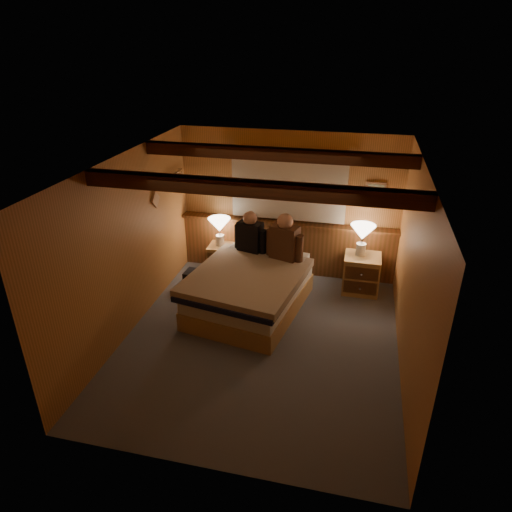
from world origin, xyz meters
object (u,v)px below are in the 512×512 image
(person_left, at_px, (250,235))
(person_right, at_px, (285,240))
(nightstand_left, at_px, (222,259))
(lamp_left, at_px, (219,227))
(duffel_bag, at_px, (199,279))
(nightstand_right, at_px, (361,274))
(lamp_right, at_px, (362,234))
(bed, at_px, (250,290))

(person_left, xyz_separation_m, person_right, (0.57, -0.15, 0.03))
(nightstand_left, height_order, lamp_left, lamp_left)
(lamp_left, xyz_separation_m, duffel_bag, (-0.18, -0.62, -0.69))
(nightstand_left, relative_size, duffel_bag, 1.05)
(nightstand_left, height_order, person_left, person_left)
(nightstand_right, distance_m, duffel_bag, 2.60)
(nightstand_right, xyz_separation_m, person_left, (-1.75, -0.25, 0.61))
(person_left, bearing_deg, lamp_right, 24.75)
(lamp_left, relative_size, person_left, 0.73)
(nightstand_left, bearing_deg, duffel_bag, -111.12)
(person_right, bearing_deg, nightstand_left, 172.29)
(nightstand_right, distance_m, lamp_left, 2.43)
(bed, height_order, nightstand_left, bed)
(nightstand_right, height_order, lamp_right, lamp_right)
(lamp_right, bearing_deg, nightstand_right, -44.44)
(nightstand_right, bearing_deg, person_right, -160.98)
(lamp_left, bearing_deg, nightstand_left, -17.16)
(duffel_bag, bearing_deg, person_left, 18.89)
(lamp_left, height_order, lamp_right, lamp_right)
(lamp_right, relative_size, person_right, 0.68)
(nightstand_left, distance_m, lamp_right, 2.40)
(person_right, bearing_deg, lamp_right, 38.21)
(nightstand_left, relative_size, person_left, 0.73)
(nightstand_left, distance_m, person_right, 1.45)
(nightstand_right, bearing_deg, bed, -149.08)
(lamp_left, distance_m, duffel_bag, 0.94)
(nightstand_left, distance_m, lamp_left, 0.59)
(lamp_left, relative_size, person_right, 0.66)
(bed, xyz_separation_m, duffel_bag, (-0.96, 0.46, -0.20))
(nightstand_right, bearing_deg, nightstand_left, 177.22)
(lamp_right, bearing_deg, person_left, -170.14)
(nightstand_right, height_order, lamp_left, lamp_left)
(nightstand_left, height_order, duffel_bag, nightstand_left)
(lamp_right, height_order, person_left, person_left)
(person_right, distance_m, duffel_bag, 1.59)
(lamp_left, bearing_deg, nightstand_right, -3.45)
(bed, bearing_deg, nightstand_right, 40.47)
(bed, bearing_deg, lamp_right, 42.49)
(bed, relative_size, nightstand_right, 3.47)
(person_left, distance_m, duffel_bag, 1.14)
(lamp_right, bearing_deg, bed, -147.51)
(bed, distance_m, nightstand_left, 1.30)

